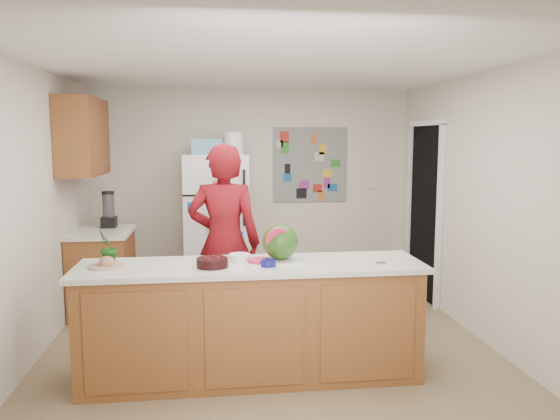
{
  "coord_description": "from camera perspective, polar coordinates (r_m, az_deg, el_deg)",
  "views": [
    {
      "loc": [
        -0.49,
        -4.63,
        1.88
      ],
      "look_at": [
        0.11,
        0.2,
        1.24
      ],
      "focal_mm": 35.0,
      "sensor_mm": 36.0,
      "label": 1
    }
  ],
  "objects": [
    {
      "name": "floor",
      "position": [
        5.02,
        -1.02,
        -14.66
      ],
      "size": [
        4.0,
        4.5,
        0.02
      ],
      "primitive_type": "cube",
      "color": "brown",
      "rests_on": "ground"
    },
    {
      "name": "wall_back",
      "position": [
        6.93,
        -3.01,
        2.22
      ],
      "size": [
        4.0,
        0.02,
        2.5
      ],
      "primitive_type": "cube",
      "color": "beige",
      "rests_on": "ground"
    },
    {
      "name": "wall_left",
      "position": [
        4.91,
        -25.06,
        -0.62
      ],
      "size": [
        0.02,
        4.5,
        2.5
      ],
      "primitive_type": "cube",
      "color": "beige",
      "rests_on": "ground"
    },
    {
      "name": "wall_right",
      "position": [
        5.3,
        21.13,
        0.11
      ],
      "size": [
        0.02,
        4.5,
        2.5
      ],
      "primitive_type": "cube",
      "color": "beige",
      "rests_on": "ground"
    },
    {
      "name": "ceiling",
      "position": [
        4.7,
        -1.09,
        15.16
      ],
      "size": [
        4.0,
        4.5,
        0.02
      ],
      "primitive_type": "cube",
      "color": "white",
      "rests_on": "wall_back"
    },
    {
      "name": "doorway",
      "position": [
        6.62,
        14.94,
        -0.27
      ],
      "size": [
        0.03,
        0.85,
        2.04
      ],
      "primitive_type": "cube",
      "color": "black",
      "rests_on": "ground"
    },
    {
      "name": "peninsula_base",
      "position": [
        4.38,
        -2.99,
        -11.75
      ],
      "size": [
        2.6,
        0.62,
        0.88
      ],
      "primitive_type": "cube",
      "color": "brown",
      "rests_on": "floor"
    },
    {
      "name": "peninsula_top",
      "position": [
        4.25,
        -3.03,
        -5.88
      ],
      "size": [
        2.68,
        0.7,
        0.04
      ],
      "primitive_type": "cube",
      "color": "silver",
      "rests_on": "peninsula_base"
    },
    {
      "name": "side_counter_base",
      "position": [
        6.27,
        -18.04,
        -6.3
      ],
      "size": [
        0.6,
        0.8,
        0.86
      ],
      "primitive_type": "cube",
      "color": "brown",
      "rests_on": "floor"
    },
    {
      "name": "side_counter_top",
      "position": [
        6.18,
        -18.21,
        -2.24
      ],
      "size": [
        0.64,
        0.84,
        0.04
      ],
      "primitive_type": "cube",
      "color": "silver",
      "rests_on": "side_counter_base"
    },
    {
      "name": "upper_cabinets",
      "position": [
        6.08,
        -19.9,
        7.2
      ],
      "size": [
        0.35,
        1.0,
        0.8
      ],
      "primitive_type": "cube",
      "color": "brown",
      "rests_on": "wall_left"
    },
    {
      "name": "refrigerator",
      "position": [
        6.59,
        -6.66,
        -1.6
      ],
      "size": [
        0.75,
        0.7,
        1.7
      ],
      "primitive_type": "cube",
      "color": "silver",
      "rests_on": "floor"
    },
    {
      "name": "fridge_top_bin",
      "position": [
        6.51,
        -7.67,
        6.59
      ],
      "size": [
        0.35,
        0.28,
        0.18
      ],
      "primitive_type": "cube",
      "color": "#5999B2",
      "rests_on": "refrigerator"
    },
    {
      "name": "photo_collage",
      "position": [
        6.98,
        3.16,
        4.73
      ],
      "size": [
        0.95,
        0.01,
        0.95
      ],
      "primitive_type": "cube",
      "color": "slate",
      "rests_on": "wall_back"
    },
    {
      "name": "person",
      "position": [
        5.06,
        -5.85,
        -3.49
      ],
      "size": [
        0.73,
        0.54,
        1.85
      ],
      "primitive_type": "imported",
      "rotation": [
        0.0,
        0.0,
        2.99
      ],
      "color": "maroon",
      "rests_on": "floor"
    },
    {
      "name": "blender_appliance",
      "position": [
        6.35,
        -17.47,
        -0.05
      ],
      "size": [
        0.13,
        0.13,
        0.38
      ],
      "primitive_type": "cylinder",
      "color": "black",
      "rests_on": "side_counter_top"
    },
    {
      "name": "cutting_board",
      "position": [
        4.31,
        -0.74,
        -5.33
      ],
      "size": [
        0.44,
        0.34,
        0.01
      ],
      "primitive_type": "cube",
      "rotation": [
        0.0,
        0.0,
        0.04
      ],
      "color": "white",
      "rests_on": "peninsula_top"
    },
    {
      "name": "watermelon",
      "position": [
        4.31,
        0.02,
        -3.36
      ],
      "size": [
        0.28,
        0.28,
        0.28
      ],
      "primitive_type": "sphere",
      "color": "#285C0F",
      "rests_on": "cutting_board"
    },
    {
      "name": "watermelon_slice",
      "position": [
        4.25,
        -2.12,
        -5.29
      ],
      "size": [
        0.18,
        0.18,
        0.02
      ],
      "primitive_type": "cylinder",
      "color": "#DF313F",
      "rests_on": "cutting_board"
    },
    {
      "name": "cherry_bowl",
      "position": [
        4.15,
        -7.09,
        -5.47
      ],
      "size": [
        0.3,
        0.3,
        0.07
      ],
      "primitive_type": "cylinder",
      "rotation": [
        0.0,
        0.0,
        -0.34
      ],
      "color": "black",
      "rests_on": "peninsula_top"
    },
    {
      "name": "white_bowl",
      "position": [
        4.32,
        -4.25,
        -5.0
      ],
      "size": [
        0.18,
        0.18,
        0.06
      ],
      "primitive_type": "cylinder",
      "rotation": [
        0.0,
        0.0,
        -0.05
      ],
      "color": "white",
      "rests_on": "peninsula_top"
    },
    {
      "name": "cobalt_bowl",
      "position": [
        4.15,
        -1.23,
        -5.56
      ],
      "size": [
        0.13,
        0.13,
        0.05
      ],
      "primitive_type": "cylinder",
      "rotation": [
        0.0,
        0.0,
        0.1
      ],
      "color": "#0D105D",
      "rests_on": "peninsula_top"
    },
    {
      "name": "plate",
      "position": [
        4.33,
        -17.63,
        -5.61
      ],
      "size": [
        0.31,
        0.31,
        0.02
      ],
      "primitive_type": "cylinder",
      "rotation": [
        0.0,
        0.0,
        -0.2
      ],
      "color": "beige",
      "rests_on": "peninsula_top"
    },
    {
      "name": "paper_towel",
      "position": [
        4.21,
        -7.39,
        -5.64
      ],
      "size": [
        0.22,
        0.2,
        0.02
      ],
      "primitive_type": "cube",
      "rotation": [
        0.0,
        0.0,
        -0.1
      ],
      "color": "silver",
      "rests_on": "peninsula_top"
    },
    {
      "name": "keys",
      "position": [
        4.32,
        10.5,
        -5.43
      ],
      "size": [
        0.09,
        0.06,
        0.01
      ],
      "primitive_type": "cube",
      "rotation": [
        0.0,
        0.0,
        0.34
      ],
      "color": "gray",
      "rests_on": "peninsula_top"
    },
    {
      "name": "potted_plant",
      "position": [
        4.33,
        -17.58,
        -3.79
      ],
      "size": [
        0.17,
        0.19,
        0.28
      ],
      "primitive_type": "imported",
      "rotation": [
        0.0,
        0.0,
        4.39
      ],
      "color": "#113C13",
      "rests_on": "peninsula_top"
    }
  ]
}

